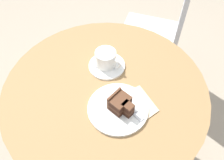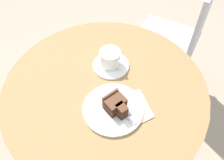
{
  "view_description": "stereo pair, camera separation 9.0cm",
  "coord_description": "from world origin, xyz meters",
  "px_view_note": "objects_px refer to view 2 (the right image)",
  "views": [
    {
      "loc": [
        0.33,
        -0.44,
        1.48
      ],
      "look_at": [
        0.02,
        0.02,
        0.77
      ],
      "focal_mm": 38.0,
      "sensor_mm": 36.0,
      "label": 1
    },
    {
      "loc": [
        0.4,
        -0.38,
        1.48
      ],
      "look_at": [
        0.02,
        0.02,
        0.77
      ],
      "focal_mm": 38.0,
      "sensor_mm": 36.0,
      "label": 2
    }
  ],
  "objects_px": {
    "saucer": "(111,65)",
    "teaspoon": "(105,58)",
    "cake_plate": "(113,109)",
    "fork": "(127,111)",
    "coffee_cup": "(110,58)",
    "napkin": "(131,109)",
    "cafe_chair": "(181,34)",
    "cake_slice": "(116,105)"
  },
  "relations": [
    {
      "from": "cake_plate",
      "to": "teaspoon",
      "type": "bearing_deg",
      "value": 141.39
    },
    {
      "from": "saucer",
      "to": "fork",
      "type": "xyz_separation_m",
      "value": [
        0.2,
        -0.13,
        0.01
      ]
    },
    {
      "from": "saucer",
      "to": "coffee_cup",
      "type": "relative_size",
      "value": 1.31
    },
    {
      "from": "coffee_cup",
      "to": "teaspoon",
      "type": "distance_m",
      "value": 0.05
    },
    {
      "from": "coffee_cup",
      "to": "fork",
      "type": "distance_m",
      "value": 0.24
    },
    {
      "from": "coffee_cup",
      "to": "cafe_chair",
      "type": "bearing_deg",
      "value": 90.23
    },
    {
      "from": "cafe_chair",
      "to": "cake_plate",
      "type": "bearing_deg",
      "value": -4.59
    },
    {
      "from": "fork",
      "to": "cafe_chair",
      "type": "relative_size",
      "value": 0.17
    },
    {
      "from": "teaspoon",
      "to": "fork",
      "type": "relative_size",
      "value": 0.71
    },
    {
      "from": "coffee_cup",
      "to": "fork",
      "type": "height_order",
      "value": "coffee_cup"
    },
    {
      "from": "teaspoon",
      "to": "napkin",
      "type": "distance_m",
      "value": 0.27
    },
    {
      "from": "cake_plate",
      "to": "cafe_chair",
      "type": "distance_m",
      "value": 0.82
    },
    {
      "from": "saucer",
      "to": "cafe_chair",
      "type": "height_order",
      "value": "cafe_chair"
    },
    {
      "from": "coffee_cup",
      "to": "cake_plate",
      "type": "relative_size",
      "value": 0.53
    },
    {
      "from": "saucer",
      "to": "coffee_cup",
      "type": "xyz_separation_m",
      "value": [
        -0.0,
        0.0,
        0.04
      ]
    },
    {
      "from": "saucer",
      "to": "teaspoon",
      "type": "bearing_deg",
      "value": 166.47
    },
    {
      "from": "cake_plate",
      "to": "fork",
      "type": "bearing_deg",
      "value": 25.76
    },
    {
      "from": "cake_plate",
      "to": "cake_slice",
      "type": "relative_size",
      "value": 2.41
    },
    {
      "from": "cake_plate",
      "to": "cake_slice",
      "type": "bearing_deg",
      "value": 21.6
    },
    {
      "from": "coffee_cup",
      "to": "cake_plate",
      "type": "height_order",
      "value": "coffee_cup"
    },
    {
      "from": "cake_slice",
      "to": "napkin",
      "type": "bearing_deg",
      "value": 48.81
    },
    {
      "from": "saucer",
      "to": "cafe_chair",
      "type": "xyz_separation_m",
      "value": [
        -0.01,
        0.63,
        -0.23
      ]
    },
    {
      "from": "teaspoon",
      "to": "cake_slice",
      "type": "xyz_separation_m",
      "value": [
        0.21,
        -0.16,
        0.03
      ]
    },
    {
      "from": "fork",
      "to": "napkin",
      "type": "relative_size",
      "value": 0.84
    },
    {
      "from": "coffee_cup",
      "to": "napkin",
      "type": "relative_size",
      "value": 0.66
    },
    {
      "from": "fork",
      "to": "cafe_chair",
      "type": "distance_m",
      "value": 0.82
    },
    {
      "from": "teaspoon",
      "to": "cafe_chair",
      "type": "height_order",
      "value": "cafe_chair"
    },
    {
      "from": "teaspoon",
      "to": "fork",
      "type": "xyz_separation_m",
      "value": [
        0.24,
        -0.14,
        0.0
      ]
    },
    {
      "from": "coffee_cup",
      "to": "cake_slice",
      "type": "bearing_deg",
      "value": -41.22
    },
    {
      "from": "coffee_cup",
      "to": "cafe_chair",
      "type": "distance_m",
      "value": 0.68
    },
    {
      "from": "saucer",
      "to": "teaspoon",
      "type": "relative_size",
      "value": 1.46
    },
    {
      "from": "saucer",
      "to": "teaspoon",
      "type": "xyz_separation_m",
      "value": [
        -0.04,
        0.01,
        0.01
      ]
    },
    {
      "from": "coffee_cup",
      "to": "cake_slice",
      "type": "distance_m",
      "value": 0.22
    },
    {
      "from": "coffee_cup",
      "to": "napkin",
      "type": "distance_m",
      "value": 0.23
    },
    {
      "from": "coffee_cup",
      "to": "napkin",
      "type": "bearing_deg",
      "value": -26.8
    },
    {
      "from": "coffee_cup",
      "to": "fork",
      "type": "bearing_deg",
      "value": -31.97
    },
    {
      "from": "saucer",
      "to": "cake_slice",
      "type": "xyz_separation_m",
      "value": [
        0.16,
        -0.14,
        0.04
      ]
    },
    {
      "from": "saucer",
      "to": "cake_slice",
      "type": "relative_size",
      "value": 1.66
    },
    {
      "from": "cake_slice",
      "to": "cafe_chair",
      "type": "relative_size",
      "value": 0.11
    },
    {
      "from": "cake_slice",
      "to": "cafe_chair",
      "type": "bearing_deg",
      "value": 102.36
    },
    {
      "from": "teaspoon",
      "to": "napkin",
      "type": "xyz_separation_m",
      "value": [
        0.24,
        -0.11,
        -0.01
      ]
    },
    {
      "from": "coffee_cup",
      "to": "napkin",
      "type": "height_order",
      "value": "coffee_cup"
    }
  ]
}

